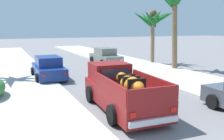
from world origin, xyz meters
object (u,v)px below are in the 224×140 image
Objects in this scene: pickup_truck at (121,90)px; car_left_near at (105,57)px; car_right_mid at (48,68)px; palm_tree_right_fore at (174,3)px; palm_tree_left_mid at (154,20)px.

car_left_near is (4.50, 12.21, -0.10)m from pickup_truck.
car_right_mid is at bearing -143.52° from car_left_near.
car_right_mid is 0.62× the size of palm_tree_right_fore.
palm_tree_right_fore reaches higher than car_right_mid.
pickup_truck is 7.82m from car_right_mid.
car_left_near is 0.83× the size of palm_tree_left_mid.
palm_tree_right_fore is at bearing -2.21° from car_right_mid.
palm_tree_right_fore is (8.48, 7.24, 4.61)m from pickup_truck.
palm_tree_right_fore reaches higher than pickup_truck.
palm_tree_left_mid reaches higher than car_right_mid.
palm_tree_right_fore reaches higher than palm_tree_left_mid.
pickup_truck is at bearing -77.45° from car_right_mid.
pickup_truck is 14.35m from palm_tree_left_mid.
car_left_near is 1.00× the size of car_right_mid.
palm_tree_left_mid is at bearing 16.29° from car_right_mid.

